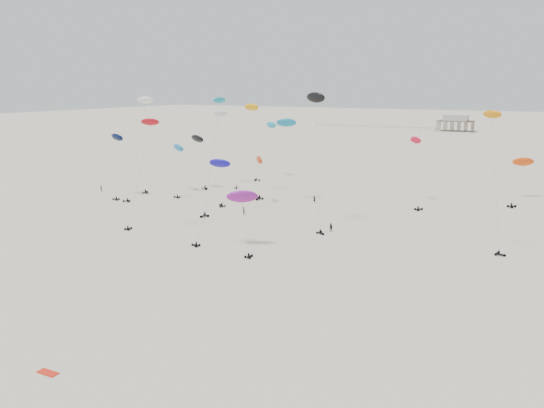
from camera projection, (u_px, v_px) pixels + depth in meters
The scene contains 25 objects.
ground_plane at pixel (416, 163), 190.90m from camera, with size 900.00×900.00×0.00m, color beige.
pavilion_main at pixel (456, 124), 324.23m from camera, with size 21.00×13.00×9.80m.
pier_fence at pixel (373, 127), 348.50m from camera, with size 80.20×0.20×1.50m.
rig_0 at pixel (280, 141), 127.86m from camera, with size 8.31×7.95×19.75m.
rig_1 at pixel (145, 147), 102.01m from camera, with size 4.34×7.98×21.30m.
rig_3 at pixel (211, 162), 113.08m from camera, with size 3.01×10.84×24.89m.
rig_4 at pixel (249, 119), 138.87m from camera, with size 7.26×4.00×22.89m.
rig_5 at pixel (416, 159), 124.39m from camera, with size 7.30×14.75×18.01m.
rig_6 at pixel (316, 115), 104.94m from camera, with size 9.77×13.40×27.00m.
rig_7 at pixel (495, 161), 86.98m from camera, with size 6.18×6.43×23.42m.
rig_9 at pixel (215, 178), 90.88m from camera, with size 5.72×5.63×15.23m.
rig_10 at pixel (178, 152), 138.45m from camera, with size 9.67×11.95×14.49m.
rig_12 at pixel (141, 124), 126.58m from camera, with size 4.76×8.96×24.79m.
rig_13 at pixel (117, 145), 132.84m from camera, with size 8.43×9.29×16.28m.
rig_14 at pixel (217, 132), 147.44m from camera, with size 6.16×14.52×21.99m.
rig_15 at pixel (243, 201), 90.89m from camera, with size 8.51×9.51×11.10m.
rig_16 at pixel (521, 169), 129.15m from camera, with size 5.68×17.76×16.16m.
rig_17 at pixel (250, 171), 124.41m from camera, with size 8.02×12.61×13.55m.
rig_18 at pixel (269, 135), 160.70m from camera, with size 4.78×14.21×18.24m.
rig_19 at pixel (190, 146), 142.01m from camera, with size 11.01×17.12×19.17m.
spectator_0 at pixel (244, 215), 114.24m from camera, with size 0.74×0.51×2.04m, color black.
spectator_1 at pixel (331, 232), 101.09m from camera, with size 0.91×0.53×1.87m, color black.
spectator_2 at pixel (101, 191), 139.64m from camera, with size 1.14×0.61×1.93m, color black.
spectator_3 at pixel (314, 203), 126.10m from camera, with size 0.73×0.50×2.01m, color black.
grounded_kite_a at pixel (48, 373), 51.27m from camera, with size 2.20×0.90×0.08m, color red.
Camera 1 is at (41.83, 7.99, 27.17)m, focal length 35.00 mm.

